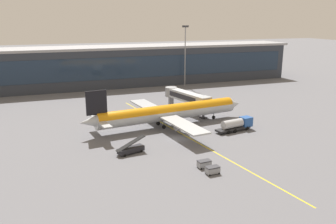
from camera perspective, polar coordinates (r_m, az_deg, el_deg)
ground_plane at (r=86.41m, az=1.45°, el=-4.40°), size 700.00×700.00×0.00m
apron_lead_in_line at (r=89.19m, az=2.68°, el=-3.78°), size 11.07×79.31×0.01m
terminal_building at (r=153.74m, az=-14.79°, el=6.94°), size 199.63×19.31×16.96m
main_airliner at (r=95.71m, az=0.02°, el=-0.06°), size 48.42×38.68×11.71m
jet_bridge at (r=110.65m, az=2.81°, el=2.52°), size 7.84×20.76×6.52m
fuel_tanker at (r=93.99m, az=11.02°, el=-1.95°), size 11.07×4.34×3.25m
belt_loader at (r=77.68m, az=-6.03°, el=-5.98°), size 6.98×3.59×3.49m
baggage_cart_0 at (r=68.20m, az=7.22°, el=-9.27°), size 2.74×1.76×1.48m
baggage_cart_1 at (r=70.72m, az=5.87°, el=-8.32°), size 2.74×1.76×1.48m
apron_light_mast_0 at (r=152.62m, az=2.79°, el=9.76°), size 2.80×0.50×25.64m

